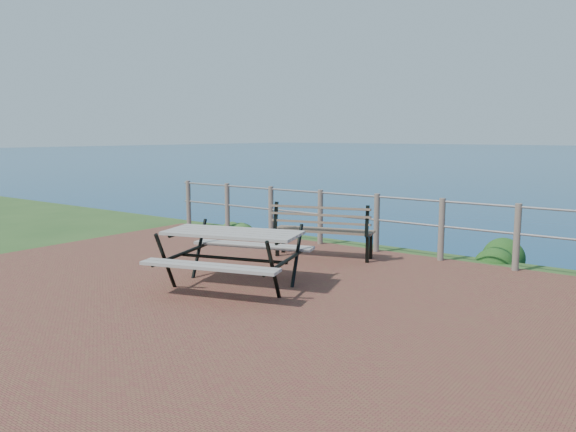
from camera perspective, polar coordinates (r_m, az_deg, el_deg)
name	(u,v)px	position (r m, az deg, el deg)	size (l,w,h in m)	color
ground	(250,297)	(7.09, -3.84, -8.26)	(10.00, 7.00, 0.12)	brown
safety_railing	(377,220)	(9.71, 9.00, -0.37)	(9.40, 0.10, 1.00)	#6B5B4C
picnic_table	(233,253)	(7.40, -5.62, -3.76)	(1.90, 1.48, 0.75)	#9F998F
park_bench	(324,222)	(9.15, 3.66, -0.62)	(1.67, 0.88, 0.92)	brown
shrub_lip_west	(240,230)	(12.01, -4.88, -1.42)	(0.68, 0.68, 0.39)	#255620
shrub_lip_east	(498,258)	(9.93, 20.56, -3.98)	(0.76, 0.76, 0.50)	#174916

